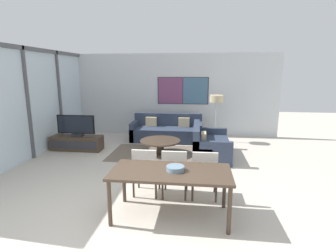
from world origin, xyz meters
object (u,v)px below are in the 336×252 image
dining_chair_centre (175,170)px  dining_chair_right (205,171)px  tv_console (77,143)px  dining_table (171,175)px  sofa_side (208,146)px  television (76,126)px  coffee_table (160,143)px  floor_lamp (216,101)px  sofa_main (167,132)px  fruit_bowl (175,168)px  dining_chair_left (146,168)px

dining_chair_centre → dining_chair_right: size_ratio=1.00×
tv_console → dining_table: size_ratio=0.80×
sofa_side → television: bearing=88.1°
coffee_table → dining_chair_centre: 2.54m
television → floor_lamp: (3.96, 1.42, 0.59)m
dining_chair_centre → floor_lamp: floor_lamp is taller
sofa_main → dining_table: 4.65m
tv_console → television: bearing=90.0°
fruit_bowl → floor_lamp: floor_lamp is taller
television → sofa_side: television is taller
sofa_side → floor_lamp: 1.87m
dining_chair_left → floor_lamp: floor_lamp is taller
coffee_table → floor_lamp: bearing=43.8°
floor_lamp → dining_chair_left: bearing=-110.3°
dining_chair_left → dining_chair_centre: bearing=-1.6°
dining_chair_centre → dining_chair_right: same height
dining_table → dining_chair_centre: dining_chair_centre is taller
dining_chair_centre → television: bearing=140.2°
coffee_table → dining_chair_left: (0.10, -2.44, 0.22)m
television → coffee_table: 2.44m
sofa_side → dining_chair_centre: 2.50m
fruit_bowl → dining_chair_centre: bearing=96.1°
television → floor_lamp: floor_lamp is taller
dining_chair_right → tv_console: bearing=144.6°
sofa_side → dining_chair_right: 2.42m
television → sofa_main: size_ratio=0.48×
dining_chair_right → floor_lamp: size_ratio=0.60×
sofa_main → dining_table: sofa_main is taller
television → dining_chair_centre: size_ratio=1.23×
dining_chair_right → dining_chair_left: bearing=179.2°
dining_chair_right → coffee_table: bearing=114.9°
dining_table → dining_chair_centre: bearing=90.0°
dining_table → dining_chair_right: size_ratio=2.03×
dining_table → dining_chair_centre: size_ratio=2.03×
sofa_side → coffee_table: 1.27m
dining_chair_left → dining_chair_right: bearing=-0.8°
dining_chair_left → floor_lamp: size_ratio=0.60×
dining_chair_left → dining_chair_centre: size_ratio=1.00×
television → dining_chair_left: 3.55m
sofa_side → dining_chair_left: size_ratio=1.85×
dining_chair_right → fruit_bowl: 0.83m
television → coffee_table: (2.40, -0.07, -0.42)m
sofa_side → sofa_main: bearing=39.4°
floor_lamp → sofa_main: bearing=179.7°
sofa_side → dining_chair_right: size_ratio=1.85×
sofa_main → dining_chair_centre: (0.62, -3.95, 0.23)m
sofa_main → sofa_side: (1.27, -1.55, -0.00)m
coffee_table → dining_chair_right: bearing=-65.1°
sofa_side → fruit_bowl: sofa_side is taller
dining_chair_centre → coffee_table: bearing=104.2°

